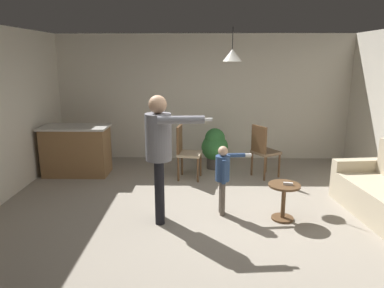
{
  "coord_description": "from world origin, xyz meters",
  "views": [
    {
      "loc": [
        -0.11,
        -4.63,
        2.23
      ],
      "look_at": [
        -0.2,
        0.37,
        1.0
      ],
      "focal_mm": 33.47,
      "sensor_mm": 36.0,
      "label": 1
    }
  ],
  "objects_px": {
    "kitchen_counter": "(77,150)",
    "dining_chair_near_wall": "(263,149)",
    "dining_chair_by_counter": "(186,150)",
    "spare_remote_on_table": "(288,184)",
    "person_adult": "(160,145)",
    "person_child": "(223,172)",
    "potted_plant_corner": "(215,146)",
    "side_table_by_couch": "(284,197)"
  },
  "relations": [
    {
      "from": "dining_chair_by_counter",
      "to": "dining_chair_near_wall",
      "type": "distance_m",
      "value": 1.45
    },
    {
      "from": "person_adult",
      "to": "spare_remote_on_table",
      "type": "relative_size",
      "value": 13.44
    },
    {
      "from": "kitchen_counter",
      "to": "spare_remote_on_table",
      "type": "relative_size",
      "value": 9.69
    },
    {
      "from": "side_table_by_couch",
      "to": "potted_plant_corner",
      "type": "xyz_separation_m",
      "value": [
        -0.86,
        2.36,
        0.13
      ]
    },
    {
      "from": "side_table_by_couch",
      "to": "spare_remote_on_table",
      "type": "bearing_deg",
      "value": -32.73
    },
    {
      "from": "person_child",
      "to": "person_adult",
      "type": "bearing_deg",
      "value": -80.09
    },
    {
      "from": "dining_chair_by_counter",
      "to": "side_table_by_couch",
      "type": "bearing_deg",
      "value": 47.57
    },
    {
      "from": "side_table_by_couch",
      "to": "person_adult",
      "type": "xyz_separation_m",
      "value": [
        -1.7,
        -0.07,
        0.76
      ]
    },
    {
      "from": "kitchen_counter",
      "to": "potted_plant_corner",
      "type": "height_order",
      "value": "kitchen_counter"
    },
    {
      "from": "kitchen_counter",
      "to": "potted_plant_corner",
      "type": "xyz_separation_m",
      "value": [
        2.67,
        0.44,
        -0.02
      ]
    },
    {
      "from": "person_child",
      "to": "spare_remote_on_table",
      "type": "bearing_deg",
      "value": 72.09
    },
    {
      "from": "dining_chair_near_wall",
      "to": "spare_remote_on_table",
      "type": "distance_m",
      "value": 1.85
    },
    {
      "from": "person_child",
      "to": "dining_chair_near_wall",
      "type": "bearing_deg",
      "value": 147.14
    },
    {
      "from": "kitchen_counter",
      "to": "person_child",
      "type": "bearing_deg",
      "value": -33.14
    },
    {
      "from": "kitchen_counter",
      "to": "potted_plant_corner",
      "type": "bearing_deg",
      "value": 9.29
    },
    {
      "from": "potted_plant_corner",
      "to": "dining_chair_near_wall",
      "type": "bearing_deg",
      "value": -31.56
    },
    {
      "from": "side_table_by_couch",
      "to": "dining_chair_near_wall",
      "type": "bearing_deg",
      "value": 89.24
    },
    {
      "from": "kitchen_counter",
      "to": "dining_chair_by_counter",
      "type": "bearing_deg",
      "value": -5.43
    },
    {
      "from": "person_child",
      "to": "spare_remote_on_table",
      "type": "xyz_separation_m",
      "value": [
        0.87,
        -0.19,
        -0.09
      ]
    },
    {
      "from": "side_table_by_couch",
      "to": "potted_plant_corner",
      "type": "relative_size",
      "value": 0.63
    },
    {
      "from": "person_adult",
      "to": "dining_chair_near_wall",
      "type": "xyz_separation_m",
      "value": [
        1.73,
        1.9,
        -0.54
      ]
    },
    {
      "from": "dining_chair_near_wall",
      "to": "potted_plant_corner",
      "type": "height_order",
      "value": "dining_chair_near_wall"
    },
    {
      "from": "spare_remote_on_table",
      "to": "kitchen_counter",
      "type": "bearing_deg",
      "value": 151.32
    },
    {
      "from": "person_adult",
      "to": "dining_chair_by_counter",
      "type": "relative_size",
      "value": 1.75
    },
    {
      "from": "kitchen_counter",
      "to": "person_child",
      "type": "relative_size",
      "value": 1.24
    },
    {
      "from": "side_table_by_couch",
      "to": "dining_chair_near_wall",
      "type": "relative_size",
      "value": 0.52
    },
    {
      "from": "side_table_by_couch",
      "to": "person_child",
      "type": "distance_m",
      "value": 0.9
    },
    {
      "from": "person_child",
      "to": "spare_remote_on_table",
      "type": "relative_size",
      "value": 7.8
    },
    {
      "from": "kitchen_counter",
      "to": "spare_remote_on_table",
      "type": "xyz_separation_m",
      "value": [
        3.57,
        -1.95,
        0.06
      ]
    },
    {
      "from": "dining_chair_by_counter",
      "to": "spare_remote_on_table",
      "type": "bearing_deg",
      "value": 47.94
    },
    {
      "from": "potted_plant_corner",
      "to": "spare_remote_on_table",
      "type": "relative_size",
      "value": 6.37
    },
    {
      "from": "dining_chair_near_wall",
      "to": "spare_remote_on_table",
      "type": "bearing_deg",
      "value": -31.49
    },
    {
      "from": "dining_chair_by_counter",
      "to": "dining_chair_near_wall",
      "type": "xyz_separation_m",
      "value": [
        1.45,
        0.1,
        0.0
      ]
    },
    {
      "from": "kitchen_counter",
      "to": "person_adult",
      "type": "distance_m",
      "value": 2.78
    },
    {
      "from": "person_adult",
      "to": "side_table_by_couch",
      "type": "bearing_deg",
      "value": 87.86
    },
    {
      "from": "side_table_by_couch",
      "to": "person_adult",
      "type": "height_order",
      "value": "person_adult"
    },
    {
      "from": "person_adult",
      "to": "dining_chair_by_counter",
      "type": "bearing_deg",
      "value": 166.63
    },
    {
      "from": "kitchen_counter",
      "to": "dining_chair_by_counter",
      "type": "distance_m",
      "value": 2.12
    },
    {
      "from": "kitchen_counter",
      "to": "dining_chair_near_wall",
      "type": "relative_size",
      "value": 1.26
    },
    {
      "from": "dining_chair_by_counter",
      "to": "person_adult",
      "type": "bearing_deg",
      "value": -0.72
    },
    {
      "from": "spare_remote_on_table",
      "to": "person_child",
      "type": "bearing_deg",
      "value": 167.58
    },
    {
      "from": "side_table_by_couch",
      "to": "dining_chair_near_wall",
      "type": "distance_m",
      "value": 1.84
    }
  ]
}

